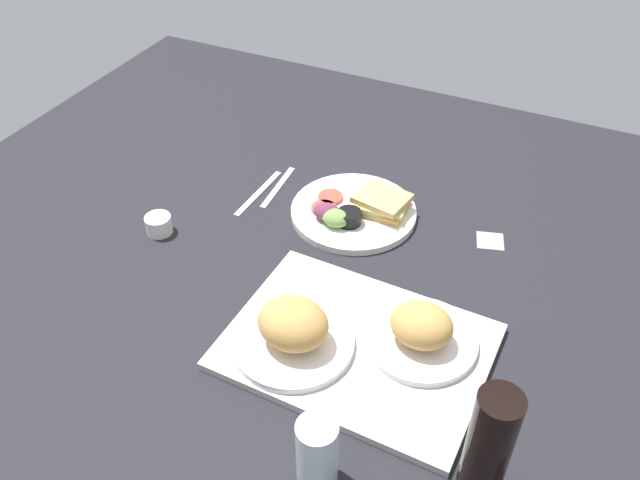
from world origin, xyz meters
TOP-DOWN VIEW (x-y plane):
  - ground_plane at (0.00, 0.00)cm, footprint 190.00×150.00cm
  - serving_tray at (-14.70, 23.17)cm, footprint 46.00×34.38cm
  - bread_plate_near at (-24.66, 18.55)cm, footprint 19.99×19.99cm
  - bread_plate_far at (-4.82, 28.25)cm, footprint 21.50×21.50cm
  - plate_with_salad at (0.35, -11.84)cm, footprint 27.71×27.71cm
  - drinking_glass at (-19.05, 48.60)cm, footprint 6.13×6.13cm
  - soda_bottle at (-40.93, 39.84)cm, footprint 6.40×6.40cm
  - espresso_cup at (36.34, 10.92)cm, footprint 5.60×5.60cm
  - fork at (21.01, -14.25)cm, footprint 2.52×17.06cm
  - knife at (24.01, -10.25)cm, footprint 2.03×19.04cm
  - sticky_note at (-28.72, -16.40)cm, footprint 6.94×6.94cm

SIDE VIEW (x-z plane):
  - ground_plane at x=0.00cm, z-range -3.00..0.00cm
  - sticky_note at x=-28.72cm, z-range 0.00..0.12cm
  - fork at x=21.01cm, z-range 0.00..0.50cm
  - knife at x=24.01cm, z-range 0.00..0.50cm
  - serving_tray at x=-14.70cm, z-range 0.00..1.60cm
  - plate_with_salad at x=0.35cm, z-range -0.96..4.44cm
  - espresso_cup at x=36.34cm, z-range 0.00..4.00cm
  - bread_plate_near at x=-24.66cm, z-range 0.44..9.30cm
  - bread_plate_far at x=-4.82cm, z-range 0.51..10.40cm
  - drinking_glass at x=-19.05cm, z-range 0.00..13.11cm
  - soda_bottle at x=-40.93cm, z-range 0.00..21.25cm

